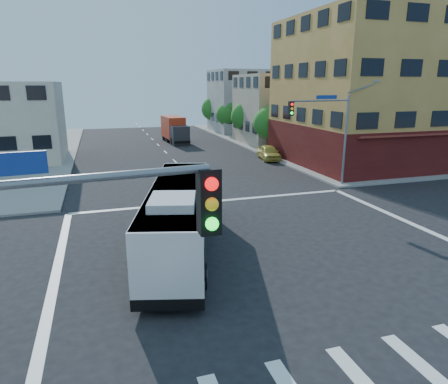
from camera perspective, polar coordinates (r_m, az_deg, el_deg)
name	(u,v)px	position (r m, az deg, el deg)	size (l,w,h in m)	color
ground	(272,256)	(19.02, 6.90, -9.07)	(120.00, 120.00, 0.00)	black
sidewalk_ne	(389,136)	(66.51, 22.55, 7.37)	(50.00, 50.00, 0.15)	gray
corner_building_ne	(382,104)	(43.81, 21.69, 11.66)	(18.10, 15.44, 14.00)	#CE9549
building_east_near	(286,109)	(55.44, 8.88, 11.61)	(12.06, 10.06, 9.00)	tan
building_east_far	(249,101)	(68.26, 3.64, 12.81)	(12.06, 10.06, 10.00)	#A8A8A3
signal_mast_ne	(328,123)	(31.16, 14.65, 9.54)	(7.91, 1.13, 8.07)	slate
street_tree_a	(269,121)	(47.89, 6.49, 10.06)	(3.60, 3.60, 5.53)	#382614
street_tree_b	(246,115)	(55.28, 3.13, 10.97)	(3.80, 3.80, 5.79)	#382614
street_tree_c	(228,113)	(62.84, 0.54, 11.23)	(3.40, 3.40, 5.29)	#382614
street_tree_d	(214,107)	(70.46, -1.49, 11.99)	(4.00, 4.00, 6.03)	#382614
transit_bus	(179,217)	(19.00, -6.45, -3.54)	(5.52, 12.07, 3.50)	black
box_truck	(175,130)	(55.73, -7.05, 8.77)	(2.66, 7.79, 3.46)	#29292E
parked_car	(269,153)	(42.74, 6.42, 5.63)	(1.80, 4.47, 1.52)	gold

